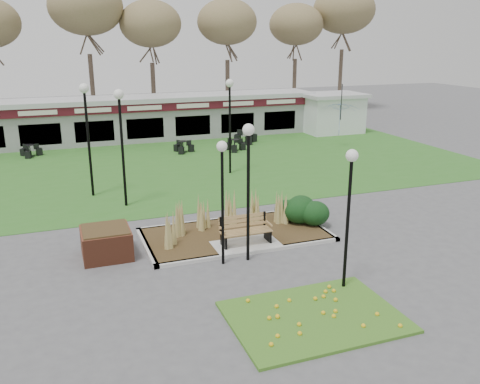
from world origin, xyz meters
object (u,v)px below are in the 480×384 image
object	(u,v)px
bistro_set_d	(246,139)
food_pavilion	(141,118)
service_hut	(332,112)
park_bench	(245,230)
lamp_post_mid_right	(121,122)
lamp_post_far_left	(86,115)
bistro_set_c	(235,147)
lamp_post_near_left	(350,189)
bistro_set_b	(30,153)
lamp_post_mid_left	(248,163)
patio_umbrella	(340,119)
lamp_post_far_right	(230,106)
lamp_post_near_right	(222,176)
brick_planter	(106,242)
bistro_set_a	(183,149)

from	to	relation	value
bistro_set_d	food_pavilion	bearing A→B (deg)	150.04
service_hut	bistro_set_d	world-z (taller)	service_hut
service_hut	park_bench	bearing A→B (deg)	-127.25
lamp_post_mid_right	lamp_post_far_left	xyz separation A→B (m)	(-1.16, 1.92, 0.07)
park_bench	service_hut	size ratio (longest dim) A/B	0.39
lamp_post_mid_right	bistro_set_c	size ratio (longest dim) A/B	3.60
lamp_post_near_left	bistro_set_b	world-z (taller)	lamp_post_near_left
bistro_set_c	lamp_post_mid_left	bearing A→B (deg)	-108.27
lamp_post_far_left	patio_umbrella	xyz separation A→B (m)	(15.46, 5.17, -1.74)
food_pavilion	patio_umbrella	size ratio (longest dim) A/B	8.36
lamp_post_far_right	park_bench	bearing A→B (deg)	-106.26
lamp_post_near_right	park_bench	bearing A→B (deg)	43.24
patio_umbrella	food_pavilion	bearing A→B (deg)	148.13
bistro_set_c	bistro_set_d	xyz separation A→B (m)	(1.53, 2.03, 0.05)
brick_planter	bistro_set_a	size ratio (longest dim) A/B	1.16
brick_planter	lamp_post_mid_right	world-z (taller)	lamp_post_mid_right
lamp_post_far_right	bistro_set_c	world-z (taller)	lamp_post_far_right
lamp_post_far_right	bistro_set_b	xyz separation A→B (m)	(-9.69, 7.60, -3.20)
park_bench	lamp_post_mid_right	size ratio (longest dim) A/B	0.36
lamp_post_near_right	brick_planter	bearing A→B (deg)	151.28
lamp_post_near_right	bistro_set_d	world-z (taller)	lamp_post_near_right
bistro_set_c	patio_umbrella	size ratio (longest dim) A/B	0.45
park_bench	lamp_post_far_left	world-z (taller)	lamp_post_far_left
service_hut	bistro_set_d	xyz separation A→B (m)	(-7.27, -1.63, -1.15)
lamp_post_near_right	patio_umbrella	distance (m)	18.52
food_pavilion	patio_umbrella	bearing A→B (deg)	-31.87
brick_planter	lamp_post_near_right	bearing A→B (deg)	-28.72
food_pavilion	lamp_post_mid_right	bearing A→B (deg)	-102.43
service_hut	lamp_post_far_left	world-z (taller)	lamp_post_far_left
lamp_post_mid_left	lamp_post_far_left	xyz separation A→B (m)	(-3.96, 8.63, 0.42)
brick_planter	lamp_post_far_left	xyz separation A→B (m)	(0.14, 6.83, 3.07)
brick_planter	bistro_set_d	world-z (taller)	brick_planter
food_pavilion	lamp_post_far_left	bearing A→B (deg)	-109.34
bistro_set_b	patio_umbrella	xyz separation A→B (m)	(18.22, -4.00, 1.56)
patio_umbrella	bistro_set_a	bearing A→B (deg)	168.32
lamp_post_far_left	bistro_set_b	distance (m)	10.13
brick_planter	service_hut	xyz separation A→B (m)	(17.90, 17.00, 0.97)
service_hut	bistro_set_c	distance (m)	9.60
service_hut	lamp_post_mid_left	bearing A→B (deg)	-126.28
lamp_post_far_right	bistro_set_d	size ratio (longest dim) A/B	3.02
lamp_post_mid_right	patio_umbrella	xyz separation A→B (m)	(14.30, 7.09, -1.66)
brick_planter	bistro_set_a	xyz separation A→B (m)	(6.01, 13.98, -0.23)
lamp_post_near_right	lamp_post_far_right	distance (m)	10.90
lamp_post_mid_right	bistro_set_c	distance (m)	11.93
lamp_post_mid_right	lamp_post_far_right	bearing A→B (deg)	31.17
park_bench	lamp_post_far_left	bearing A→B (deg)	119.32
park_bench	bistro_set_b	world-z (taller)	park_bench
bistro_set_a	bistro_set_b	bearing A→B (deg)	166.84
lamp_post_mid_left	bistro_set_d	world-z (taller)	lamp_post_mid_left
food_pavilion	lamp_post_mid_left	distance (m)	20.83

